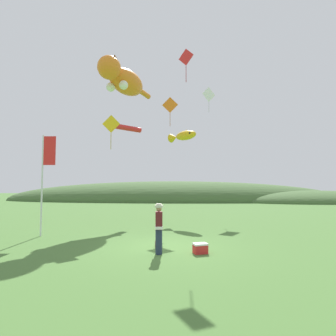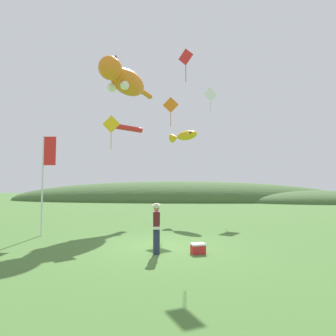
{
  "view_description": "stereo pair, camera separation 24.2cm",
  "coord_description": "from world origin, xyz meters",
  "views": [
    {
      "loc": [
        0.49,
        -10.36,
        2.47
      ],
      "look_at": [
        0.0,
        4.0,
        3.35
      ],
      "focal_mm": 28.0,
      "sensor_mm": 36.0,
      "label": 1
    },
    {
      "loc": [
        0.73,
        -10.35,
        2.47
      ],
      "look_at": [
        0.0,
        4.0,
        3.35
      ],
      "focal_mm": 28.0,
      "sensor_mm": 36.0,
      "label": 2
    }
  ],
  "objects": [
    {
      "name": "kite_diamond_gold",
      "position": [
        -3.08,
        3.56,
        5.71
      ],
      "size": [
        0.98,
        0.05,
        1.88
      ],
      "color": "yellow"
    },
    {
      "name": "ground_plane",
      "position": [
        0.0,
        0.0,
        0.0
      ],
      "size": [
        120.0,
        120.0,
        0.0
      ],
      "primitive_type": "plane",
      "color": "#477033"
    },
    {
      "name": "festival_attendant",
      "position": [
        -0.16,
        -0.98,
        0.95
      ],
      "size": [
        0.3,
        0.44,
        1.77
      ],
      "color": "#232D47",
      "rests_on": "ground"
    },
    {
      "name": "kite_fish_windsock",
      "position": [
        0.94,
        8.61,
        5.99
      ],
      "size": [
        2.25,
        2.3,
        0.78
      ],
      "color": "gold"
    },
    {
      "name": "kite_giant_cat",
      "position": [
        -3.52,
        8.62,
        10.24
      ],
      "size": [
        3.14,
        6.65,
        2.11
      ],
      "color": "orange"
    },
    {
      "name": "kite_diamond_orange",
      "position": [
        0.05,
        6.54,
        7.65
      ],
      "size": [
        1.05,
        0.1,
        1.96
      ],
      "color": "orange"
    },
    {
      "name": "distant_hill_ridge",
      "position": [
        2.99,
        29.17,
        0.0
      ],
      "size": [
        56.35,
        14.21,
        5.81
      ],
      "color": "#426033",
      "rests_on": "ground"
    },
    {
      "name": "kite_spool",
      "position": [
        -0.28,
        -0.06,
        0.13
      ],
      "size": [
        0.16,
        0.27,
        0.27
      ],
      "color": "olive",
      "rests_on": "ground"
    },
    {
      "name": "picnic_cooler",
      "position": [
        1.32,
        -0.84,
        0.18
      ],
      "size": [
        0.57,
        0.47,
        0.36
      ],
      "color": "red",
      "rests_on": "ground"
    },
    {
      "name": "festival_banner_pole",
      "position": [
        -5.85,
        2.02,
        3.17
      ],
      "size": [
        0.66,
        0.08,
        4.84
      ],
      "color": "silver",
      "rests_on": "ground"
    },
    {
      "name": "kite_diamond_white",
      "position": [
        3.34,
        12.55,
        10.41
      ],
      "size": [
        1.23,
        0.64,
        2.27
      ],
      "color": "white"
    },
    {
      "name": "kite_tube_streamer",
      "position": [
        -3.05,
        7.5,
        6.37
      ],
      "size": [
        1.99,
        1.93,
        0.44
      ],
      "color": "red"
    },
    {
      "name": "kite_diamond_red",
      "position": [
        0.98,
        3.09,
        9.14
      ],
      "size": [
        0.78,
        0.53,
        1.82
      ],
      "color": "red"
    }
  ]
}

